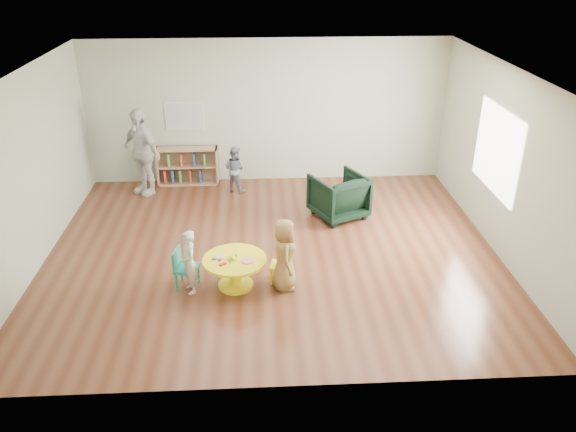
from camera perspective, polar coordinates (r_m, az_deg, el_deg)
The scene contains 11 objects.
room at distance 8.11m, azimuth -1.65°, elevation 8.12°, with size 7.10×7.00×2.80m.
activity_table at distance 7.90m, azimuth -5.42°, elevation -5.20°, with size 0.89×0.89×0.49m.
kid_chair_left at distance 8.00m, azimuth -10.55°, elevation -5.10°, with size 0.36×0.36×0.58m.
kid_chair_right at distance 7.99m, azimuth -0.53°, elevation -4.95°, with size 0.33×0.33×0.51m.
bookshelf at distance 11.40m, azimuth -10.21°, elevation 5.03°, with size 1.20×0.30×0.75m.
alphabet_poster at distance 11.20m, azimuth -10.48°, elevation 9.96°, with size 0.74×0.01×0.54m.
armchair at distance 9.85m, azimuth 5.17°, elevation 2.03°, with size 0.83×0.86×0.78m, color black.
child_left at distance 7.79m, azimuth -10.01°, elevation -4.64°, with size 0.34×0.22×0.93m, color silver.
child_right at distance 7.72m, azimuth -0.37°, elevation -3.96°, with size 0.52×0.34×1.06m, color yellow.
toddler at distance 10.87m, azimuth -5.43°, elevation 4.75°, with size 0.44×0.34×0.90m, color #19233E.
adult_caretaker at distance 10.96m, azimuth -14.65°, elevation 6.32°, with size 0.98×0.41×1.67m, color silver.
Camera 1 is at (-0.18, -7.70, 4.42)m, focal length 35.00 mm.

